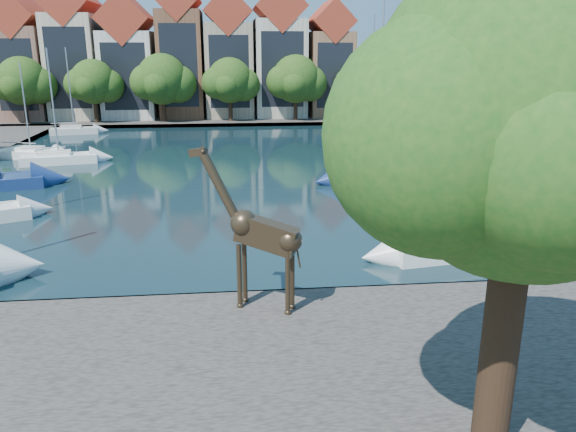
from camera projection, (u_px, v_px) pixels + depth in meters
name	position (u px, v px, depth m)	size (l,w,h in m)	color
ground	(184.00, 306.00, 20.68)	(160.00, 160.00, 0.00)	#38332B
water_basin	(207.00, 169.00, 43.53)	(38.00, 50.00, 0.08)	black
near_quay	(162.00, 420.00, 13.95)	(50.00, 14.00, 0.50)	#4C4842
far_quay	(215.00, 118.00, 73.95)	(60.00, 16.00, 0.50)	#4C4842
right_quay	(514.00, 160.00, 45.92)	(14.00, 52.00, 0.50)	#4C4842
plane_tree	(533.00, 128.00, 10.64)	(8.32, 6.40, 10.62)	#332114
townhouse_west_end	(27.00, 62.00, 69.63)	(5.44, 9.18, 14.93)	#845A48
townhouse_west_mid	(76.00, 55.00, 69.97)	(5.94, 9.18, 16.79)	beige
townhouse_west_inner	(130.00, 62.00, 70.86)	(6.43, 9.18, 15.15)	silver
townhouse_center	(181.00, 54.00, 71.20)	(5.44, 9.18, 16.93)	brown
townhouse_east_inner	(229.00, 59.00, 71.97)	(5.94, 9.18, 15.79)	tan
townhouse_east_mid	(279.00, 56.00, 72.50)	(6.43, 9.18, 16.65)	beige
townhouse_east_end	(329.00, 63.00, 73.43)	(5.44, 9.18, 14.43)	#8A6042
far_tree_far_west	(23.00, 83.00, 65.14)	(7.28, 5.60, 7.68)	#332114
far_tree_west	(94.00, 83.00, 65.95)	(6.76, 5.20, 7.36)	#332114
far_tree_mid_west	(163.00, 81.00, 66.67)	(7.80, 6.00, 8.00)	#332114
far_tree_mid_east	(231.00, 82.00, 67.50)	(7.02, 5.40, 7.52)	#332114
far_tree_east	(297.00, 81.00, 68.25)	(7.54, 5.80, 7.84)	#332114
far_tree_far_east	(361.00, 82.00, 69.08)	(6.76, 5.20, 7.36)	#332114
giraffe_statue	(258.00, 233.00, 18.72)	(3.66, 1.90, 5.48)	#35291A
sailboat_left_c	(59.00, 157.00, 45.51)	(6.14, 3.17, 9.02)	white
sailboat_left_d	(31.00, 152.00, 47.59)	(6.15, 3.69, 7.91)	white
sailboat_left_e	(74.00, 129.00, 60.95)	(5.19, 2.62, 9.06)	beige
sailboat_right_a	(457.00, 242.00, 25.49)	(6.72, 3.25, 11.19)	white
sailboat_right_b	(376.00, 171.00, 40.07)	(7.30, 4.56, 12.94)	navy
sailboat_right_c	(369.00, 140.00, 53.19)	(6.30, 2.43, 11.90)	silver
sailboat_right_d	(356.00, 133.00, 58.75)	(4.18, 1.72, 6.69)	silver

